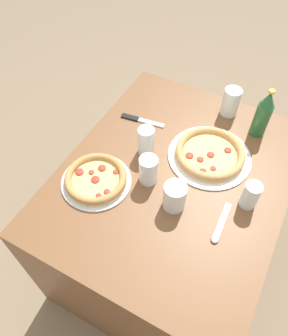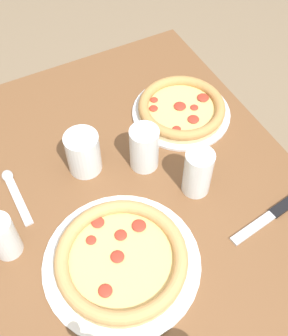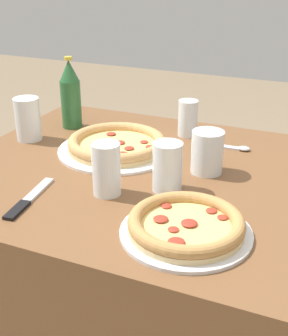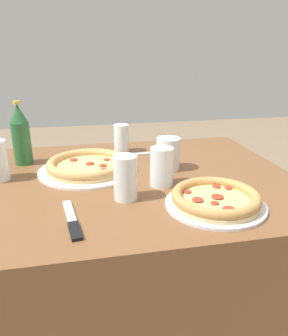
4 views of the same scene
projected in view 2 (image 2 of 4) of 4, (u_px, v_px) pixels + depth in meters
The scene contains 10 objects.
ground_plane at pixel (134, 301), 1.57m from camera, with size 8.00×8.00×0.00m, color #847056.
table at pixel (132, 260), 1.29m from camera, with size 1.06×0.85×0.71m.
pizza_margherita at pixel (121, 259), 0.89m from camera, with size 0.34×0.34×0.04m.
pizza_salami at pixel (182, 109), 1.15m from camera, with size 0.27×0.27×0.04m.
glass_lemonade at pixel (84, 154), 1.02m from camera, with size 0.08×0.08×0.11m.
glass_cola at pixel (144, 149), 1.02m from camera, with size 0.07×0.07×0.12m.
glass_mango_juice at pixel (198, 173), 0.97m from camera, with size 0.07×0.07×0.13m.
glass_water at pixel (3, 237), 0.88m from camera, with size 0.06×0.06×0.11m.
knife at pixel (269, 217), 0.97m from camera, with size 0.05×0.20×0.01m.
spoon at pixel (14, 190), 1.01m from camera, with size 0.17×0.03×0.01m.
Camera 2 is at (-0.50, 0.22, 1.56)m, focal length 45.00 mm.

